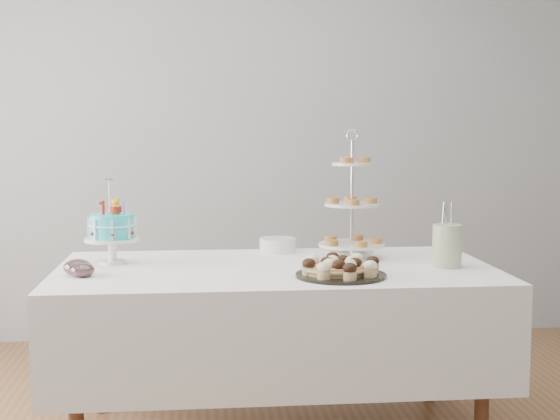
{
  "coord_description": "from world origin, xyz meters",
  "views": [
    {
      "loc": [
        -0.32,
        -3.08,
        1.38
      ],
      "look_at": [
        0.02,
        0.3,
        1.02
      ],
      "focal_mm": 50.0,
      "sensor_mm": 36.0,
      "label": 1
    }
  ],
  "objects": [
    {
      "name": "table",
      "position": [
        0.0,
        0.3,
        0.54
      ],
      "size": [
        1.92,
        1.02,
        0.77
      ],
      "color": "white",
      "rests_on": "floor"
    },
    {
      "name": "pastry_plate",
      "position": [
        0.4,
        0.69,
        0.79
      ],
      "size": [
        0.25,
        0.25,
        0.04
      ],
      "color": "white",
      "rests_on": "table"
    },
    {
      "name": "walls",
      "position": [
        0.0,
        0.0,
        1.35
      ],
      "size": [
        5.04,
        4.04,
        2.7
      ],
      "color": "gray",
      "rests_on": "floor"
    },
    {
      "name": "cupcake_tray",
      "position": [
        0.25,
        0.04,
        0.81
      ],
      "size": [
        0.38,
        0.38,
        0.09
      ],
      "color": "black",
      "rests_on": "table"
    },
    {
      "name": "pie",
      "position": [
        0.23,
        0.06,
        0.8
      ],
      "size": [
        0.29,
        0.29,
        0.05
      ],
      "color": "tan",
      "rests_on": "table"
    },
    {
      "name": "tiered_stand",
      "position": [
        0.37,
        0.48,
        1.02
      ],
      "size": [
        0.31,
        0.31,
        0.6
      ],
      "color": "silver",
      "rests_on": "table"
    },
    {
      "name": "jam_bowl_a",
      "position": [
        -0.84,
        0.19,
        0.8
      ],
      "size": [
        0.12,
        0.12,
        0.07
      ],
      "color": "silver",
      "rests_on": "table"
    },
    {
      "name": "jam_bowl_b",
      "position": [
        -0.81,
        0.14,
        0.8
      ],
      "size": [
        0.1,
        0.1,
        0.06
      ],
      "color": "silver",
      "rests_on": "table"
    },
    {
      "name": "utensil_pitcher",
      "position": [
        0.75,
        0.22,
        0.87
      ],
      "size": [
        0.14,
        0.13,
        0.29
      ],
      "rotation": [
        0.0,
        0.0,
        0.08
      ],
      "color": "beige",
      "rests_on": "table"
    },
    {
      "name": "plate_stack",
      "position": [
        0.05,
        0.7,
        0.81
      ],
      "size": [
        0.18,
        0.18,
        0.07
      ],
      "color": "white",
      "rests_on": "table"
    },
    {
      "name": "birthday_cake",
      "position": [
        -0.73,
        0.45,
        0.87
      ],
      "size": [
        0.25,
        0.25,
        0.38
      ],
      "rotation": [
        0.0,
        0.0,
        0.12
      ],
      "color": "white",
      "rests_on": "table"
    }
  ]
}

